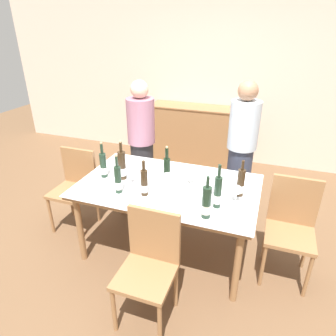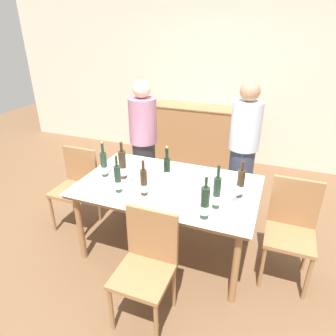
{
  "view_description": "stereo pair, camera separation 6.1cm",
  "coord_description": "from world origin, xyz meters",
  "px_view_note": "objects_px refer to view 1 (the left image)",
  "views": [
    {
      "loc": [
        0.84,
        -2.36,
        2.16
      ],
      "look_at": [
        0.0,
        0.0,
        0.95
      ],
      "focal_mm": 32.0,
      "sensor_mm": 36.0,
      "label": 1
    },
    {
      "loc": [
        0.9,
        -2.33,
        2.16
      ],
      "look_at": [
        0.0,
        0.0,
        0.95
      ],
      "focal_mm": 32.0,
      "sensor_mm": 36.0,
      "label": 2
    }
  ],
  "objects_px": {
    "dining_table": "(168,191)",
    "chair_left_end": "(75,183)",
    "wine_glass_0": "(131,175)",
    "wine_bottle_0": "(241,183)",
    "sideboard_cabinet": "(195,134)",
    "wine_glass_2": "(237,190)",
    "person_host": "(142,146)",
    "ice_bucket": "(169,187)",
    "wine_bottle_5": "(122,166)",
    "wine_bottle_6": "(103,165)",
    "wine_bottle_3": "(218,193)",
    "wine_bottle_1": "(144,183)",
    "wine_bottle_7": "(206,203)",
    "chair_near_front": "(149,260)",
    "wine_bottle_2": "(167,172)",
    "wine_glass_3": "(191,175)",
    "chair_right_end": "(291,223)",
    "person_guest_left": "(241,153)",
    "wine_bottle_4": "(118,180)",
    "wine_glass_1": "(216,185)"
  },
  "relations": [
    {
      "from": "dining_table",
      "to": "chair_left_end",
      "type": "height_order",
      "value": "chair_left_end"
    },
    {
      "from": "dining_table",
      "to": "wine_glass_0",
      "type": "bearing_deg",
      "value": -167.78
    },
    {
      "from": "wine_bottle_0",
      "to": "sideboard_cabinet",
      "type": "bearing_deg",
      "value": 113.89
    },
    {
      "from": "wine_glass_2",
      "to": "person_host",
      "type": "xyz_separation_m",
      "value": [
        -1.27,
        0.84,
        -0.08
      ]
    },
    {
      "from": "ice_bucket",
      "to": "wine_bottle_0",
      "type": "relative_size",
      "value": 0.59
    },
    {
      "from": "wine_bottle_5",
      "to": "wine_bottle_6",
      "type": "xyz_separation_m",
      "value": [
        -0.19,
        -0.03,
        -0.01
      ]
    },
    {
      "from": "wine_bottle_3",
      "to": "wine_glass_0",
      "type": "distance_m",
      "value": 0.88
    },
    {
      "from": "sideboard_cabinet",
      "to": "wine_bottle_1",
      "type": "relative_size",
      "value": 4.53
    },
    {
      "from": "wine_bottle_3",
      "to": "chair_left_end",
      "type": "bearing_deg",
      "value": 169.75
    },
    {
      "from": "sideboard_cabinet",
      "to": "wine_bottle_5",
      "type": "height_order",
      "value": "wine_bottle_5"
    },
    {
      "from": "wine_bottle_7",
      "to": "wine_bottle_1",
      "type": "bearing_deg",
      "value": 165.79
    },
    {
      "from": "wine_glass_2",
      "to": "ice_bucket",
      "type": "bearing_deg",
      "value": -168.11
    },
    {
      "from": "wine_glass_2",
      "to": "chair_near_front",
      "type": "xyz_separation_m",
      "value": [
        -0.53,
        -0.67,
        -0.36
      ]
    },
    {
      "from": "wine_glass_2",
      "to": "wine_bottle_2",
      "type": "bearing_deg",
      "value": 173.21
    },
    {
      "from": "ice_bucket",
      "to": "wine_glass_3",
      "type": "bearing_deg",
      "value": 68.32
    },
    {
      "from": "chair_right_end",
      "to": "wine_bottle_5",
      "type": "bearing_deg",
      "value": -175.99
    },
    {
      "from": "wine_glass_0",
      "to": "chair_left_end",
      "type": "height_order",
      "value": "chair_left_end"
    },
    {
      "from": "wine_bottle_1",
      "to": "wine_bottle_2",
      "type": "relative_size",
      "value": 0.84
    },
    {
      "from": "wine_bottle_5",
      "to": "wine_glass_3",
      "type": "distance_m",
      "value": 0.68
    },
    {
      "from": "wine_bottle_6",
      "to": "person_guest_left",
      "type": "bearing_deg",
      "value": 37.48
    },
    {
      "from": "sideboard_cabinet",
      "to": "wine_bottle_5",
      "type": "distance_m",
      "value": 2.38
    },
    {
      "from": "wine_bottle_0",
      "to": "wine_bottle_1",
      "type": "distance_m",
      "value": 0.85
    },
    {
      "from": "chair_right_end",
      "to": "chair_left_end",
      "type": "height_order",
      "value": "chair_right_end"
    },
    {
      "from": "ice_bucket",
      "to": "wine_bottle_4",
      "type": "height_order",
      "value": "wine_bottle_4"
    },
    {
      "from": "chair_right_end",
      "to": "chair_near_front",
      "type": "bearing_deg",
      "value": -140.62
    },
    {
      "from": "wine_bottle_3",
      "to": "person_host",
      "type": "bearing_deg",
      "value": 139.1
    },
    {
      "from": "wine_glass_0",
      "to": "person_guest_left",
      "type": "distance_m",
      "value": 1.33
    },
    {
      "from": "chair_right_end",
      "to": "person_guest_left",
      "type": "bearing_deg",
      "value": 125.66
    },
    {
      "from": "wine_bottle_7",
      "to": "wine_glass_2",
      "type": "distance_m",
      "value": 0.36
    },
    {
      "from": "dining_table",
      "to": "wine_bottle_6",
      "type": "bearing_deg",
      "value": -175.47
    },
    {
      "from": "person_guest_left",
      "to": "person_host",
      "type": "bearing_deg",
      "value": -173.71
    },
    {
      "from": "wine_bottle_5",
      "to": "chair_near_front",
      "type": "xyz_separation_m",
      "value": [
        0.59,
        -0.73,
        -0.38
      ]
    },
    {
      "from": "wine_glass_2",
      "to": "chair_near_front",
      "type": "bearing_deg",
      "value": -128.62
    },
    {
      "from": "wine_bottle_5",
      "to": "wine_bottle_7",
      "type": "xyz_separation_m",
      "value": [
        0.93,
        -0.37,
        -0.01
      ]
    },
    {
      "from": "ice_bucket",
      "to": "person_host",
      "type": "xyz_separation_m",
      "value": [
        -0.7,
        0.96,
        -0.08
      ]
    },
    {
      "from": "chair_near_front",
      "to": "wine_bottle_0",
      "type": "bearing_deg",
      "value": 55.27
    },
    {
      "from": "wine_glass_1",
      "to": "person_guest_left",
      "type": "xyz_separation_m",
      "value": [
        0.1,
        0.93,
        -0.05
      ]
    },
    {
      "from": "wine_bottle_3",
      "to": "wine_bottle_6",
      "type": "relative_size",
      "value": 1.06
    },
    {
      "from": "wine_bottle_7",
      "to": "chair_left_end",
      "type": "xyz_separation_m",
      "value": [
        -1.6,
        0.47,
        -0.36
      ]
    },
    {
      "from": "wine_bottle_0",
      "to": "wine_bottle_7",
      "type": "bearing_deg",
      "value": -115.96
    },
    {
      "from": "dining_table",
      "to": "wine_bottle_2",
      "type": "xyz_separation_m",
      "value": [
        -0.01,
        -0.01,
        0.21
      ]
    },
    {
      "from": "ice_bucket",
      "to": "wine_bottle_5",
      "type": "bearing_deg",
      "value": 161.89
    },
    {
      "from": "wine_bottle_4",
      "to": "person_guest_left",
      "type": "height_order",
      "value": "person_guest_left"
    },
    {
      "from": "sideboard_cabinet",
      "to": "wine_bottle_4",
      "type": "height_order",
      "value": "wine_bottle_4"
    },
    {
      "from": "wine_bottle_2",
      "to": "wine_glass_0",
      "type": "distance_m",
      "value": 0.35
    },
    {
      "from": "dining_table",
      "to": "wine_bottle_7",
      "type": "bearing_deg",
      "value": -40.46
    },
    {
      "from": "person_guest_left",
      "to": "sideboard_cabinet",
      "type": "bearing_deg",
      "value": 122.53
    },
    {
      "from": "wine_bottle_0",
      "to": "wine_bottle_6",
      "type": "bearing_deg",
      "value": -176.12
    },
    {
      "from": "wine_bottle_4",
      "to": "wine_bottle_6",
      "type": "bearing_deg",
      "value": 141.58
    },
    {
      "from": "wine_bottle_3",
      "to": "dining_table",
      "type": "bearing_deg",
      "value": 157.11
    }
  ]
}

